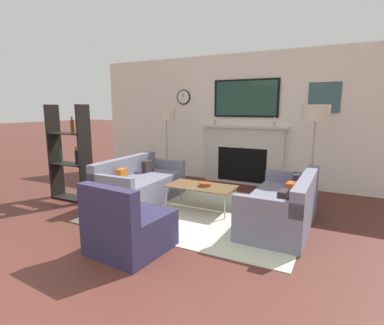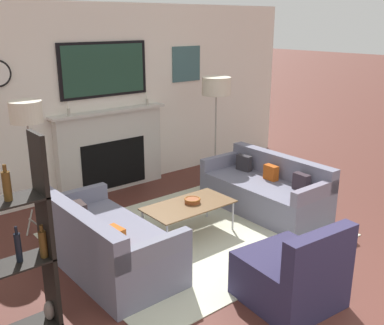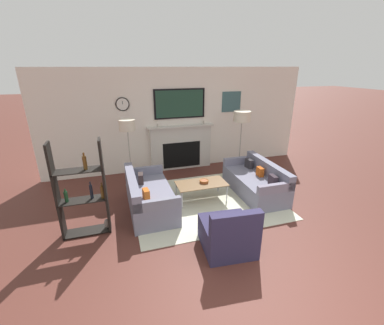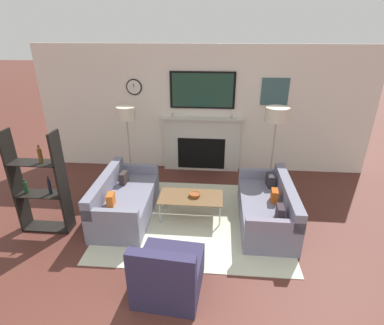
{
  "view_description": "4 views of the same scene",
  "coord_description": "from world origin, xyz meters",
  "px_view_note": "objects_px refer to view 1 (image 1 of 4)",
  "views": [
    {
      "loc": [
        1.86,
        -1.0,
        1.6
      ],
      "look_at": [
        -0.29,
        3.24,
        0.73
      ],
      "focal_mm": 28.0,
      "sensor_mm": 36.0,
      "label": 1
    },
    {
      "loc": [
        -3.11,
        -0.67,
        2.45
      ],
      "look_at": [
        0.33,
        3.56,
        0.72
      ],
      "focal_mm": 42.0,
      "sensor_mm": 36.0,
      "label": 2
    },
    {
      "loc": [
        -1.71,
        -1.53,
        2.71
      ],
      "look_at": [
        -0.18,
        3.43,
        0.76
      ],
      "focal_mm": 24.0,
      "sensor_mm": 36.0,
      "label": 3
    },
    {
      "loc": [
        0.32,
        -1.21,
        2.96
      ],
      "look_at": [
        -0.09,
        3.63,
        0.79
      ],
      "focal_mm": 28.0,
      "sensor_mm": 36.0,
      "label": 4
    }
  ],
  "objects_px": {
    "couch_right": "(283,206)",
    "armchair": "(128,228)",
    "couch_left": "(140,185)",
    "floor_lamp_right": "(316,114)",
    "decorative_bowl": "(205,184)",
    "shelf_unit": "(70,157)",
    "coffee_table": "(201,187)",
    "floor_lamp_left": "(166,115)"
  },
  "relations": [
    {
      "from": "decorative_bowl",
      "to": "shelf_unit",
      "type": "relative_size",
      "value": 0.12
    },
    {
      "from": "couch_right",
      "to": "shelf_unit",
      "type": "xyz_separation_m",
      "value": [
        -3.52,
        -0.46,
        0.5
      ]
    },
    {
      "from": "couch_left",
      "to": "decorative_bowl",
      "type": "distance_m",
      "value": 1.21
    },
    {
      "from": "couch_right",
      "to": "floor_lamp_left",
      "type": "distance_m",
      "value": 3.16
    },
    {
      "from": "couch_left",
      "to": "floor_lamp_right",
      "type": "relative_size",
      "value": 1.01
    },
    {
      "from": "coffee_table",
      "to": "decorative_bowl",
      "type": "relative_size",
      "value": 5.45
    },
    {
      "from": "floor_lamp_left",
      "to": "couch_left",
      "type": "bearing_deg",
      "value": -79.89
    },
    {
      "from": "decorative_bowl",
      "to": "couch_left",
      "type": "bearing_deg",
      "value": -176.29
    },
    {
      "from": "decorative_bowl",
      "to": "coffee_table",
      "type": "bearing_deg",
      "value": -168.88
    },
    {
      "from": "couch_left",
      "to": "armchair",
      "type": "height_order",
      "value": "armchair"
    },
    {
      "from": "couch_right",
      "to": "coffee_table",
      "type": "height_order",
      "value": "couch_right"
    },
    {
      "from": "decorative_bowl",
      "to": "shelf_unit",
      "type": "height_order",
      "value": "shelf_unit"
    },
    {
      "from": "floor_lamp_left",
      "to": "shelf_unit",
      "type": "bearing_deg",
      "value": -116.99
    },
    {
      "from": "shelf_unit",
      "to": "floor_lamp_right",
      "type": "bearing_deg",
      "value": 24.82
    },
    {
      "from": "couch_right",
      "to": "floor_lamp_right",
      "type": "bearing_deg",
      "value": 79.93
    },
    {
      "from": "couch_left",
      "to": "floor_lamp_right",
      "type": "height_order",
      "value": "floor_lamp_right"
    },
    {
      "from": "couch_left",
      "to": "floor_lamp_right",
      "type": "xyz_separation_m",
      "value": [
        2.64,
        1.27,
        1.22
      ]
    },
    {
      "from": "couch_right",
      "to": "decorative_bowl",
      "type": "xyz_separation_m",
      "value": [
        -1.21,
        0.08,
        0.15
      ]
    },
    {
      "from": "couch_left",
      "to": "shelf_unit",
      "type": "bearing_deg",
      "value": -157.32
    },
    {
      "from": "decorative_bowl",
      "to": "shelf_unit",
      "type": "bearing_deg",
      "value": -166.81
    },
    {
      "from": "armchair",
      "to": "coffee_table",
      "type": "distance_m",
      "value": 1.64
    },
    {
      "from": "couch_right",
      "to": "armchair",
      "type": "bearing_deg",
      "value": -131.76
    },
    {
      "from": "couch_right",
      "to": "floor_lamp_left",
      "type": "relative_size",
      "value": 1.07
    },
    {
      "from": "couch_left",
      "to": "decorative_bowl",
      "type": "height_order",
      "value": "couch_left"
    },
    {
      "from": "floor_lamp_left",
      "to": "shelf_unit",
      "type": "xyz_separation_m",
      "value": [
        -0.88,
        -1.73,
        -0.68
      ]
    },
    {
      "from": "decorative_bowl",
      "to": "shelf_unit",
      "type": "distance_m",
      "value": 2.4
    },
    {
      "from": "couch_right",
      "to": "decorative_bowl",
      "type": "distance_m",
      "value": 1.22
    },
    {
      "from": "decorative_bowl",
      "to": "armchair",
      "type": "bearing_deg",
      "value": -96.61
    },
    {
      "from": "coffee_table",
      "to": "floor_lamp_left",
      "type": "xyz_separation_m",
      "value": [
        -1.36,
        1.2,
        1.08
      ]
    },
    {
      "from": "couch_left",
      "to": "coffee_table",
      "type": "height_order",
      "value": "couch_left"
    },
    {
      "from": "coffee_table",
      "to": "floor_lamp_left",
      "type": "distance_m",
      "value": 2.12
    },
    {
      "from": "coffee_table",
      "to": "floor_lamp_left",
      "type": "relative_size",
      "value": 0.66
    },
    {
      "from": "couch_left",
      "to": "couch_right",
      "type": "distance_m",
      "value": 2.41
    },
    {
      "from": "decorative_bowl",
      "to": "floor_lamp_left",
      "type": "distance_m",
      "value": 2.12
    },
    {
      "from": "couch_left",
      "to": "armchair",
      "type": "relative_size",
      "value": 1.96
    },
    {
      "from": "coffee_table",
      "to": "couch_left",
      "type": "bearing_deg",
      "value": -176.72
    },
    {
      "from": "decorative_bowl",
      "to": "floor_lamp_right",
      "type": "bearing_deg",
      "value": 39.66
    },
    {
      "from": "couch_right",
      "to": "shelf_unit",
      "type": "distance_m",
      "value": 3.59
    },
    {
      "from": "couch_right",
      "to": "shelf_unit",
      "type": "relative_size",
      "value": 1.04
    },
    {
      "from": "decorative_bowl",
      "to": "floor_lamp_left",
      "type": "bearing_deg",
      "value": 140.12
    },
    {
      "from": "armchair",
      "to": "coffee_table",
      "type": "relative_size",
      "value": 0.8
    },
    {
      "from": "armchair",
      "to": "decorative_bowl",
      "type": "height_order",
      "value": "armchair"
    }
  ]
}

